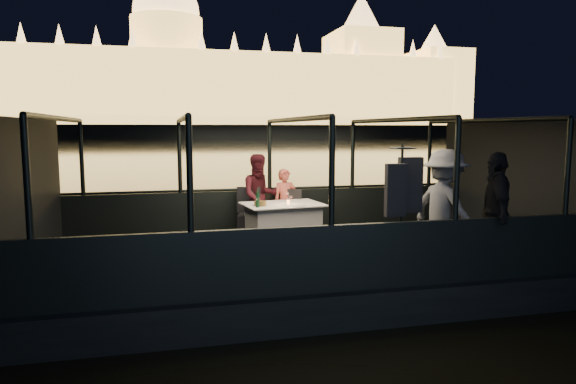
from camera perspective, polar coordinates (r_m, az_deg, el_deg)
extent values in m
plane|color=black|center=(88.32, -12.29, 5.10)|extent=(500.00, 500.00, 0.00)
cube|color=black|center=(8.92, 0.61, -10.24)|extent=(8.60, 4.40, 1.00)
cube|color=black|center=(8.79, 0.62, -7.25)|extent=(8.00, 4.00, 0.04)
cube|color=black|center=(10.61, -2.03, -2.20)|extent=(8.00, 0.08, 0.90)
cube|color=black|center=(6.81, 4.79, -7.41)|extent=(8.00, 0.08, 0.90)
cube|color=#423D33|center=(218.27, -13.13, 6.36)|extent=(400.00, 140.00, 6.00)
cube|color=white|center=(9.61, -0.58, -3.55)|extent=(1.57, 1.22, 0.77)
cube|color=black|center=(10.00, -4.17, -2.78)|extent=(0.57, 0.57, 1.00)
cube|color=black|center=(10.10, 0.59, -2.66)|extent=(0.58, 0.58, 0.94)
imported|color=#CE5B4B|center=(10.29, -0.31, -0.79)|extent=(0.51, 0.36, 1.36)
imported|color=#3C1018|center=(10.19, -3.12, -0.88)|extent=(0.86, 0.71, 1.66)
imported|color=white|center=(8.21, 17.02, -2.38)|extent=(0.99, 1.34, 1.85)
imported|color=black|center=(8.17, 22.00, -2.63)|extent=(0.84, 1.16, 1.82)
cylinder|color=#12331C|center=(9.11, -3.40, -0.77)|extent=(0.07, 0.07, 0.32)
cylinder|color=brown|center=(9.29, -3.09, -1.29)|extent=(0.23, 0.23, 0.09)
cylinder|color=orange|center=(9.42, 0.02, -1.17)|extent=(0.07, 0.07, 0.08)
cylinder|color=silver|center=(9.31, 1.26, -1.47)|extent=(0.26, 0.26, 0.02)
cylinder|color=white|center=(9.39, -3.23, -1.41)|extent=(0.30, 0.30, 0.02)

